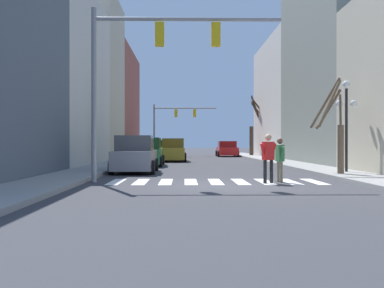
% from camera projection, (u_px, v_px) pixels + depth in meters
% --- Properties ---
extents(ground_plane, '(240.00, 240.00, 0.00)m').
position_uv_depth(ground_plane, '(219.00, 185.00, 14.83)').
color(ground_plane, '#38383D').
extents(sidewalk_left, '(2.17, 90.00, 0.15)m').
position_uv_depth(sidewalk_left, '(45.00, 184.00, 14.73)').
color(sidewalk_left, gray).
rests_on(sidewalk_left, ground_plane).
extents(building_row_left, '(6.00, 48.27, 13.70)m').
position_uv_depth(building_row_left, '(71.00, 89.00, 34.38)').
color(building_row_left, '#515B66').
rests_on(building_row_left, ground_plane).
extents(building_row_right, '(6.00, 41.95, 13.89)m').
position_uv_depth(building_row_right, '(340.00, 81.00, 31.31)').
color(building_row_right, '#BCB299').
rests_on(building_row_right, ground_plane).
extents(crosswalk_stripes, '(7.65, 2.60, 0.01)m').
position_uv_depth(crosswalk_stripes, '(215.00, 182.00, 16.29)').
color(crosswalk_stripes, white).
rests_on(crosswalk_stripes, ground_plane).
extents(traffic_signal_near, '(6.82, 0.28, 6.26)m').
position_uv_depth(traffic_signal_near, '(149.00, 56.00, 16.08)').
color(traffic_signal_near, gray).
rests_on(traffic_signal_near, ground_plane).
extents(traffic_signal_far, '(6.84, 0.28, 5.62)m').
position_uv_depth(traffic_signal_far, '(173.00, 118.00, 48.68)').
color(traffic_signal_far, gray).
rests_on(traffic_signal_far, ground_plane).
extents(street_lamp_right_corner, '(0.95, 0.36, 4.01)m').
position_uv_depth(street_lamp_right_corner, '(346.00, 107.00, 19.74)').
color(street_lamp_right_corner, black).
rests_on(street_lamp_right_corner, sidewalk_right).
extents(car_parked_right_mid, '(2.05, 4.26, 1.76)m').
position_uv_depth(car_parked_right_mid, '(135.00, 156.00, 21.31)').
color(car_parked_right_mid, gray).
rests_on(car_parked_right_mid, ground_plane).
extents(car_driving_toward_lane, '(2.12, 4.61, 1.73)m').
position_uv_depth(car_driving_toward_lane, '(162.00, 149.00, 46.82)').
color(car_driving_toward_lane, '#236B38').
rests_on(car_driving_toward_lane, ground_plane).
extents(car_parked_left_mid, '(2.09, 4.61, 1.74)m').
position_uv_depth(car_parked_left_mid, '(146.00, 153.00, 27.61)').
color(car_parked_left_mid, '#236B38').
rests_on(car_parked_left_mid, ground_plane).
extents(car_at_intersection, '(2.20, 4.73, 1.62)m').
position_uv_depth(car_at_intersection, '(227.00, 149.00, 47.36)').
color(car_at_intersection, red).
rests_on(car_at_intersection, ground_plane).
extents(car_parked_left_near, '(2.01, 4.78, 1.77)m').
position_uv_depth(car_parked_left_near, '(173.00, 151.00, 34.62)').
color(car_parked_left_near, '#A38423').
rests_on(car_parked_left_near, ground_plane).
extents(pedestrian_near_right_corner, '(0.68, 0.46, 1.72)m').
position_uv_depth(pedestrian_near_right_corner, '(268.00, 154.00, 15.67)').
color(pedestrian_near_right_corner, black).
rests_on(pedestrian_near_right_corner, ground_plane).
extents(pedestrian_on_right_sidewalk, '(0.27, 0.68, 1.58)m').
position_uv_depth(pedestrian_on_right_sidewalk, '(280.00, 156.00, 16.11)').
color(pedestrian_on_right_sidewalk, '#7A705B').
rests_on(pedestrian_on_right_sidewalk, ground_plane).
extents(street_tree_right_near, '(2.56, 1.87, 6.32)m').
position_uv_depth(street_tree_right_near, '(255.00, 129.00, 47.39)').
color(street_tree_right_near, '#473828').
rests_on(street_tree_right_near, sidewalk_right).
extents(street_tree_left_near, '(1.37, 2.18, 3.99)m').
position_uv_depth(street_tree_left_near, '(335.00, 129.00, 18.47)').
color(street_tree_left_near, brown).
rests_on(street_tree_left_near, sidewalk_right).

